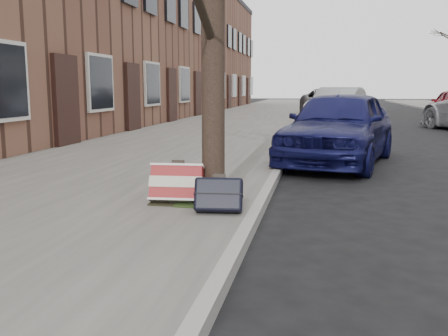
% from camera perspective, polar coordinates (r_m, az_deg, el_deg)
% --- Properties ---
extents(ground, '(120.00, 120.00, 0.00)m').
position_cam_1_polar(ground, '(4.51, 18.31, -9.24)').
color(ground, black).
rests_on(ground, ground).
extents(near_sidewalk, '(5.00, 70.00, 0.12)m').
position_cam_1_polar(near_sidewalk, '(19.54, 1.84, 5.30)').
color(near_sidewalk, slate).
rests_on(near_sidewalk, ground).
extents(house_near, '(6.80, 40.00, 7.00)m').
position_cam_1_polar(house_near, '(22.26, -13.35, 14.41)').
color(house_near, brown).
rests_on(house_near, ground).
extents(dirt_patch, '(0.85, 0.85, 0.02)m').
position_cam_1_polar(dirt_patch, '(5.76, -3.35, -3.47)').
color(dirt_patch, black).
rests_on(dirt_patch, near_sidewalk).
extents(suitcase_red, '(0.59, 0.35, 0.44)m').
position_cam_1_polar(suitcase_red, '(5.52, -5.43, -1.79)').
color(suitcase_red, maroon).
rests_on(suitcase_red, near_sidewalk).
extents(suitcase_navy, '(0.52, 0.34, 0.38)m').
position_cam_1_polar(suitcase_navy, '(5.08, -0.61, -3.03)').
color(suitcase_navy, black).
rests_on(suitcase_navy, near_sidewalk).
extents(car_near_front, '(2.50, 4.27, 1.36)m').
position_cam_1_polar(car_near_front, '(9.38, 13.02, 4.64)').
color(car_near_front, '#111244').
rests_on(car_near_front, ground).
extents(car_near_mid, '(2.56, 4.48, 1.40)m').
position_cam_1_polar(car_near_mid, '(19.41, 12.91, 6.94)').
color(car_near_mid, '#A0A3A7').
rests_on(car_near_mid, ground).
extents(car_near_back, '(2.94, 5.12, 1.34)m').
position_cam_1_polar(car_near_back, '(24.36, 11.79, 7.33)').
color(car_near_back, '#343338').
rests_on(car_near_back, ground).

